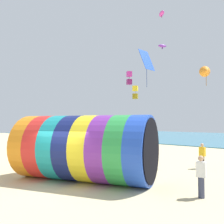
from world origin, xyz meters
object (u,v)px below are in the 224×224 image
Objects in this scene: kite_handler at (201,176)px; kite_blue_diamond at (147,60)px; kite_yellow_box at (135,92)px; kite_orange_delta at (206,71)px; bystander_near_water at (202,156)px; kite_magenta_parafoil at (162,14)px; kite_magenta_box at (129,78)px; kite_purple_parafoil at (162,46)px; giant_inflatable_tube at (84,148)px.

kite_handler is 0.57× the size of kite_blue_diamond.
kite_blue_diamond reaches higher than kite_yellow_box.
kite_orange_delta is 5.60m from bystander_near_water.
kite_orange_delta is at bearing -15.43° from kite_magenta_parafoil.
kite_yellow_box is at bearing 119.71° from kite_magenta_box.
kite_handler is 2.02× the size of kite_purple_parafoil.
kite_blue_diamond reaches higher than giant_inflatable_tube.
giant_inflatable_tube is 9.41× the size of kite_purple_parafoil.
kite_yellow_box is 1.09× the size of bystander_near_water.
kite_purple_parafoil is 3.00m from kite_blue_diamond.
kite_orange_delta is 0.88× the size of bystander_near_water.
bystander_near_water is (2.70, 7.35, -0.83)m from giant_inflatable_tube.
kite_magenta_box is at bearing 153.85° from kite_purple_parafoil.
kite_magenta_box is at bearing 122.04° from giant_inflatable_tube.
kite_handler is 15.28m from kite_magenta_parafoil.
kite_yellow_box is 10.72m from kite_purple_parafoil.
kite_orange_delta is 0.49× the size of kite_blue_diamond.
bystander_near_water is (4.27, -2.09, -8.43)m from kite_purple_parafoil.
kite_handler is 0.94× the size of kite_yellow_box.
kite_handler is 21.75m from kite_yellow_box.
giant_inflatable_tube is 9.25m from kite_blue_diamond.
kite_blue_diamond is at bearing -40.44° from kite_magenta_box.
kite_magenta_box is at bearing -60.29° from kite_yellow_box.
kite_magenta_parafoil is 7.06m from kite_orange_delta.
kite_magenta_parafoil reaches higher than kite_blue_diamond.
kite_magenta_box is (-6.32, 3.21, -4.15)m from kite_magenta_parafoil.
kite_handler is (5.41, 1.40, -0.81)m from giant_inflatable_tube.
kite_handler is 1.02× the size of bystander_near_water.
bystander_near_water is at bearing -34.38° from kite_yellow_box.
giant_inflatable_tube is 9.80m from kite_orange_delta.
kite_magenta_parafoil is 0.68× the size of kite_magenta_box.
kite_magenta_parafoil is 12.03m from bystander_near_water.
giant_inflatable_tube reaches higher than kite_handler.
kite_magenta_box is (1.91, -3.34, 1.12)m from kite_yellow_box.
kite_yellow_box is at bearing 141.48° from kite_magenta_parafoil.
kite_magenta_box is 8.56m from kite_blue_diamond.
kite_handler is at bearing -43.66° from kite_yellow_box.
kite_magenta_parafoil is 8.21m from kite_magenta_box.
kite_orange_delta is at bearing 112.06° from kite_handler.
giant_inflatable_tube is at bearing -108.13° from kite_orange_delta.
kite_purple_parafoil is at bearing 99.42° from giant_inflatable_tube.
bystander_near_water is (4.03, 0.37, -6.74)m from kite_blue_diamond.
kite_orange_delta is (12.42, -7.71, -0.29)m from kite_yellow_box.
kite_yellow_box is at bearing 148.18° from kite_orange_delta.
kite_magenta_box is 1.89× the size of kite_purple_parafoil.
kite_purple_parafoil is 9.68m from bystander_near_water.
bystander_near_water is at bearing 69.82° from giant_inflatable_tube.
giant_inflatable_tube is at bearing -80.58° from kite_purple_parafoil.
bystander_near_water is at bearing 5.28° from kite_blue_diamond.
kite_magenta_box is 0.96× the size of bystander_near_water.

